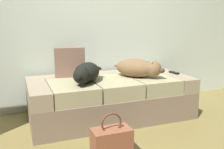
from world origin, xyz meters
TOP-DOWN VIEW (x-y plane):
  - couch at (0.00, 1.10)m, footprint 1.81×0.86m
  - dog_dark at (-0.31, 1.01)m, footprint 0.44×0.56m
  - dog_tan at (0.31, 1.03)m, footprint 0.51×0.54m
  - tv_remote at (0.82, 1.05)m, footprint 0.06×0.15m
  - throw_pillow at (-0.41, 1.33)m, footprint 0.36×0.18m
  - handbag at (-0.31, 0.26)m, footprint 0.32×0.18m

SIDE VIEW (x-z plane):
  - handbag at x=-0.31m, z-range -0.06..0.31m
  - couch at x=0.00m, z-range 0.00..0.46m
  - tv_remote at x=0.82m, z-range 0.46..0.48m
  - dog_dark at x=-0.31m, z-range 0.46..0.66m
  - dog_tan at x=0.31m, z-range 0.46..0.67m
  - throw_pillow at x=-0.41m, z-range 0.46..0.80m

